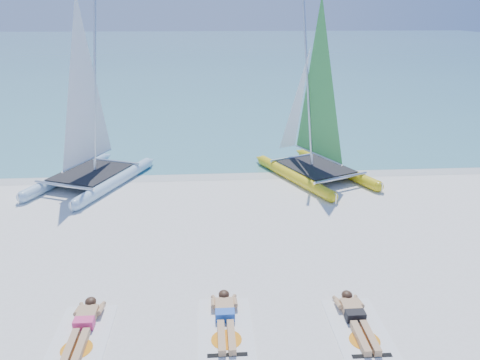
% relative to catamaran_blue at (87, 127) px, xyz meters
% --- Properties ---
extents(ground, '(140.00, 140.00, 0.00)m').
position_rel_catamaran_blue_xyz_m(ground, '(4.08, -4.90, -1.95)').
color(ground, white).
rests_on(ground, ground).
extents(sea, '(140.00, 115.00, 0.01)m').
position_rel_catamaran_blue_xyz_m(sea, '(4.08, 58.10, -1.95)').
color(sea, '#6AABB2').
rests_on(sea, ground).
extents(wet_sand_strip, '(140.00, 1.40, 0.01)m').
position_rel_catamaran_blue_xyz_m(wet_sand_strip, '(4.08, 0.60, -1.95)').
color(wet_sand_strip, silver).
rests_on(wet_sand_strip, ground).
extents(catamaran_blue, '(3.98, 5.30, 6.54)m').
position_rel_catamaran_blue_xyz_m(catamaran_blue, '(0.00, 0.00, 0.00)').
color(catamaran_blue, '#BFE4FB').
rests_on(catamaran_blue, ground).
extents(catamaran_yellow, '(3.98, 5.22, 6.43)m').
position_rel_catamaran_blue_xyz_m(catamaran_yellow, '(7.57, 0.42, 0.08)').
color(catamaran_yellow, yellow).
rests_on(catamaran_yellow, ground).
extents(towel_a, '(1.00, 1.85, 0.02)m').
position_rel_catamaran_blue_xyz_m(towel_a, '(1.59, -8.22, -1.94)').
color(towel_a, white).
rests_on(towel_a, ground).
extents(sunbather_a, '(0.37, 1.73, 0.26)m').
position_rel_catamaran_blue_xyz_m(sunbather_a, '(1.59, -8.03, -1.83)').
color(sunbather_a, tan).
rests_on(sunbather_a, towel_a).
extents(towel_b, '(1.00, 1.85, 0.02)m').
position_rel_catamaran_blue_xyz_m(towel_b, '(4.23, -8.16, -1.94)').
color(towel_b, white).
rests_on(towel_b, ground).
extents(sunbather_b, '(0.37, 1.73, 0.26)m').
position_rel_catamaran_blue_xyz_m(sunbather_b, '(4.23, -7.97, -1.83)').
color(sunbather_b, tan).
rests_on(sunbather_b, towel_b).
extents(towel_c, '(1.00, 1.85, 0.02)m').
position_rel_catamaran_blue_xyz_m(towel_c, '(6.71, -8.35, -1.94)').
color(towel_c, white).
rests_on(towel_c, ground).
extents(sunbather_c, '(0.37, 1.73, 0.26)m').
position_rel_catamaran_blue_xyz_m(sunbather_c, '(6.71, -8.16, -1.83)').
color(sunbather_c, tan).
rests_on(sunbather_c, towel_c).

